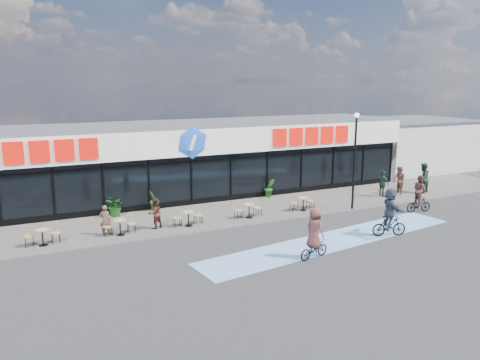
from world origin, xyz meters
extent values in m
plane|color=#28282B|center=(0.00, 0.00, 0.00)|extent=(120.00, 120.00, 0.00)
cube|color=#5E5953|center=(0.00, 4.50, 0.05)|extent=(44.00, 5.00, 0.10)
cube|color=#6D99CE|center=(4.00, -1.50, 0.01)|extent=(14.17, 4.13, 0.01)
cube|color=black|center=(0.00, 10.00, 1.50)|extent=(30.00, 6.00, 3.00)
cube|color=white|center=(0.00, 9.85, 3.75)|extent=(30.60, 6.30, 1.50)
cube|color=#47474C|center=(0.00, 10.00, 4.55)|extent=(30.60, 6.30, 0.10)
cube|color=navy|center=(0.00, 6.96, 3.05)|extent=(30.60, 0.08, 0.18)
cube|color=black|center=(0.00, 6.97, 2.65)|extent=(30.00, 0.06, 0.08)
cube|color=black|center=(0.00, 6.98, 0.20)|extent=(30.00, 0.10, 0.40)
cube|color=red|center=(-8.00, 6.70, 3.80)|extent=(5.63, 0.18, 1.10)
cube|color=red|center=(8.00, 6.70, 3.80)|extent=(5.63, 0.18, 1.10)
ellipsoid|color=blue|center=(0.00, 6.70, 3.80)|extent=(1.90, 0.24, 1.90)
cylinder|color=black|center=(-7.50, 6.97, 1.50)|extent=(0.10, 0.10, 3.00)
cylinder|color=black|center=(-5.00, 6.97, 1.50)|extent=(0.10, 0.10, 3.00)
cylinder|color=black|center=(-2.50, 6.97, 1.50)|extent=(0.10, 0.10, 3.00)
cylinder|color=black|center=(0.00, 6.97, 1.50)|extent=(0.10, 0.10, 3.00)
cylinder|color=black|center=(2.50, 6.97, 1.50)|extent=(0.10, 0.10, 3.00)
cylinder|color=black|center=(5.00, 6.97, 1.50)|extent=(0.10, 0.10, 3.00)
cylinder|color=black|center=(7.50, 6.97, 1.50)|extent=(0.10, 0.10, 3.00)
cylinder|color=black|center=(10.00, 6.97, 1.50)|extent=(0.10, 0.10, 3.00)
cylinder|color=black|center=(12.50, 6.97, 1.50)|extent=(0.10, 0.10, 3.00)
cylinder|color=black|center=(15.00, 6.97, 1.50)|extent=(0.10, 0.10, 3.00)
cube|color=silver|center=(20.50, 11.00, 2.00)|extent=(9.00, 7.00, 4.00)
cube|color=#47474C|center=(20.50, 11.00, 4.05)|extent=(9.20, 7.20, 0.12)
cylinder|color=black|center=(7.97, 2.30, 2.69)|extent=(0.12, 0.12, 5.18)
sphere|color=#FFF2CC|center=(7.97, 2.30, 5.38)|extent=(0.28, 0.28, 0.28)
cylinder|color=tan|center=(-8.27, 3.15, 0.82)|extent=(0.60, 0.60, 0.04)
cylinder|color=black|center=(-8.27, 3.15, 0.47)|extent=(0.06, 0.06, 0.70)
cylinder|color=black|center=(-8.27, 3.15, 0.11)|extent=(0.40, 0.40, 0.02)
cylinder|color=tan|center=(-4.90, 3.15, 0.82)|extent=(0.60, 0.60, 0.04)
cylinder|color=black|center=(-4.90, 3.15, 0.47)|extent=(0.06, 0.06, 0.70)
cylinder|color=black|center=(-4.90, 3.15, 0.11)|extent=(0.40, 0.40, 0.02)
cylinder|color=tan|center=(-1.52, 3.15, 0.82)|extent=(0.60, 0.60, 0.04)
cylinder|color=black|center=(-1.52, 3.15, 0.47)|extent=(0.06, 0.06, 0.70)
cylinder|color=black|center=(-1.52, 3.15, 0.11)|extent=(0.40, 0.40, 0.02)
cylinder|color=tan|center=(1.86, 3.15, 0.82)|extent=(0.60, 0.60, 0.04)
cylinder|color=black|center=(1.86, 3.15, 0.47)|extent=(0.06, 0.06, 0.70)
cylinder|color=black|center=(1.86, 3.15, 0.11)|extent=(0.40, 0.40, 0.02)
cylinder|color=tan|center=(5.23, 3.15, 0.82)|extent=(0.60, 0.60, 0.04)
cylinder|color=black|center=(5.23, 3.15, 0.47)|extent=(0.06, 0.06, 0.70)
cylinder|color=black|center=(5.23, 3.15, 0.11)|extent=(0.40, 0.40, 0.02)
imported|color=#174714|center=(-4.48, 6.47, 0.66)|extent=(1.30, 1.33, 1.13)
imported|color=#275B1A|center=(-2.35, 6.64, 0.69)|extent=(0.78, 0.82, 1.18)
imported|color=#1E5418|center=(4.99, 6.66, 0.69)|extent=(0.71, 0.60, 1.18)
imported|color=brown|center=(-5.51, 3.48, 0.82)|extent=(0.59, 0.45, 1.45)
imported|color=#431F18|center=(-3.14, 3.46, 0.87)|extent=(0.91, 0.82, 1.54)
imported|color=brown|center=(12.86, 3.85, 0.99)|extent=(0.80, 0.96, 1.78)
imported|color=#1C3327|center=(11.52, 3.83, 0.92)|extent=(0.47, 0.99, 1.64)
imported|color=#192E20|center=(14.52, 3.49, 1.08)|extent=(1.13, 0.99, 1.95)
imported|color=black|center=(6.69, -2.07, 0.49)|extent=(1.70, 0.95, 0.99)
imported|color=#303D4B|center=(6.69, -2.07, 1.39)|extent=(1.07, 1.84, 1.89)
imported|color=black|center=(11.09, 0.40, 0.44)|extent=(1.53, 0.71, 0.89)
imported|color=#513029|center=(11.09, 0.40, 1.29)|extent=(0.78, 0.92, 1.67)
imported|color=black|center=(1.86, -2.97, 0.40)|extent=(1.60, 0.86, 0.80)
imported|color=brown|center=(1.86, -2.97, 1.31)|extent=(0.72, 0.94, 1.71)
camera|label=1|loc=(-8.65, -18.30, 7.23)|focal=35.00mm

